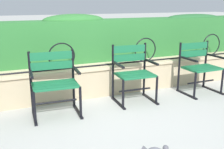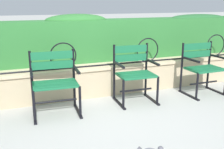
# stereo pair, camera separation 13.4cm
# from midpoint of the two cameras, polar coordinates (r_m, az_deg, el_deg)

# --- Properties ---
(ground_plane) EXTENTS (60.00, 60.00, 0.00)m
(ground_plane) POSITION_cam_midpoint_polar(r_m,az_deg,el_deg) (3.84, -0.28, -8.41)
(ground_plane) COLOR #ADADA8
(stone_wall) EXTENTS (8.56, 0.41, 0.51)m
(stone_wall) POSITION_cam_midpoint_polar(r_m,az_deg,el_deg) (4.56, -4.74, -1.16)
(stone_wall) COLOR tan
(stone_wall) RESTS_ON ground
(iron_arch_fence) EXTENTS (7.99, 0.02, 0.42)m
(iron_arch_fence) POSITION_cam_midpoint_polar(r_m,az_deg,el_deg) (4.28, -9.95, 3.37)
(iron_arch_fence) COLOR black
(iron_arch_fence) RESTS_ON stone_wall
(hedge_row) EXTENTS (8.39, 0.52, 0.83)m
(hedge_row) POSITION_cam_midpoint_polar(r_m,az_deg,el_deg) (4.83, -6.74, 7.40)
(hedge_row) COLOR #2D7033
(hedge_row) RESTS_ON stone_wall
(park_chair_centre_left) EXTENTS (0.67, 0.56, 0.87)m
(park_chair_centre_left) POSITION_cam_midpoint_polar(r_m,az_deg,el_deg) (3.82, -13.05, -1.42)
(park_chair_centre_left) COLOR #19663D
(park_chair_centre_left) RESTS_ON ground
(park_chair_centre_right) EXTENTS (0.62, 0.55, 0.89)m
(park_chair_centre_right) POSITION_cam_midpoint_polar(r_m,az_deg,el_deg) (4.24, 3.57, 0.57)
(park_chair_centre_right) COLOR #19663D
(park_chair_centre_right) RESTS_ON ground
(park_chair_rightmost) EXTENTS (0.63, 0.53, 0.86)m
(park_chair_rightmost) POSITION_cam_midpoint_polar(r_m,az_deg,el_deg) (4.86, 17.06, 1.77)
(park_chair_rightmost) COLOR #19663D
(park_chair_rightmost) RESTS_ON ground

